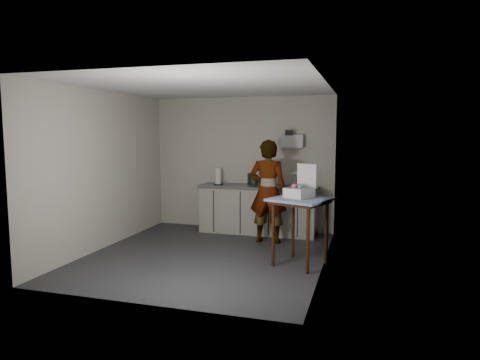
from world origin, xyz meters
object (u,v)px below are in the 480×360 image
(paper_towel, at_px, (218,177))
(bakery_box, at_px, (300,190))
(kitchen_counter, at_px, (258,211))
(soap_bottle, at_px, (255,178))
(standing_man, at_px, (268,191))
(dark_bottle, at_px, (249,179))
(soda_can, at_px, (261,182))
(dish_rack, at_px, (301,184))
(side_table, at_px, (300,207))

(paper_towel, xyz_separation_m, bakery_box, (1.83, -1.62, 0.03))
(kitchen_counter, xyz_separation_m, soap_bottle, (-0.05, -0.05, 0.63))
(standing_man, bearing_deg, dark_bottle, -54.21)
(bakery_box, bearing_deg, kitchen_counter, 150.75)
(kitchen_counter, distance_m, soda_can, 0.56)
(kitchen_counter, height_order, standing_man, standing_man)
(dish_rack, height_order, bakery_box, bakery_box)
(standing_man, xyz_separation_m, bakery_box, (0.71, -1.06, 0.19))
(standing_man, bearing_deg, side_table, 121.78)
(soda_can, height_order, dish_rack, dish_rack)
(soda_can, relative_size, paper_towel, 0.43)
(standing_man, relative_size, dish_rack, 4.51)
(standing_man, height_order, soap_bottle, standing_man)
(side_table, distance_m, soap_bottle, 2.06)
(kitchen_counter, bearing_deg, soap_bottle, -137.31)
(soda_can, height_order, dark_bottle, dark_bottle)
(soap_bottle, xyz_separation_m, dish_rack, (0.86, 0.08, -0.08))
(standing_man, bearing_deg, soda_can, -66.54)
(kitchen_counter, relative_size, dish_rack, 5.63)
(soap_bottle, bearing_deg, side_table, -56.88)
(side_table, relative_size, bakery_box, 2.07)
(standing_man, height_order, dish_rack, standing_man)
(kitchen_counter, distance_m, standing_man, 0.85)
(dish_rack, bearing_deg, standing_man, -125.91)
(kitchen_counter, distance_m, bakery_box, 2.10)
(dark_bottle, distance_m, paper_towel, 0.60)
(kitchen_counter, xyz_separation_m, dish_rack, (0.81, 0.03, 0.55))
(side_table, bearing_deg, paper_towel, 158.32)
(side_table, xyz_separation_m, dish_rack, (-0.26, 1.80, 0.12))
(side_table, relative_size, dish_rack, 2.47)
(soda_can, xyz_separation_m, dish_rack, (0.74, 0.07, -0.01))
(side_table, bearing_deg, soda_can, 141.07)
(bakery_box, bearing_deg, standing_man, 152.85)
(standing_man, relative_size, paper_towel, 5.58)
(soda_can, xyz_separation_m, dark_bottle, (-0.27, 0.13, 0.04))
(dark_bottle, distance_m, dish_rack, 1.01)
(soda_can, bearing_deg, dish_rack, 5.40)
(kitchen_counter, bearing_deg, standing_man, -62.02)
(side_table, height_order, soap_bottle, soap_bottle)
(side_table, height_order, bakery_box, bakery_box)
(paper_towel, bearing_deg, dish_rack, 3.58)
(kitchen_counter, distance_m, soap_bottle, 0.63)
(soda_can, relative_size, dark_bottle, 0.61)
(dark_bottle, relative_size, paper_towel, 0.70)
(bakery_box, bearing_deg, paper_towel, 167.40)
(soap_bottle, distance_m, dark_bottle, 0.20)
(side_table, bearing_deg, dish_rack, 119.17)
(dish_rack, relative_size, bakery_box, 0.84)
(soap_bottle, bearing_deg, standing_man, -56.46)
(dark_bottle, bearing_deg, dish_rack, -3.21)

